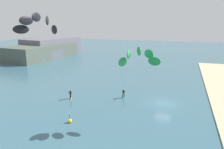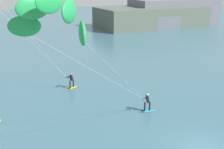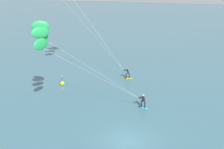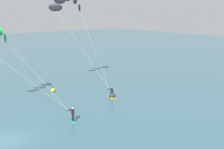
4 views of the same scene
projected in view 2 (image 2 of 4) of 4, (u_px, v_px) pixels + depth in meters
name	position (u px, v px, depth m)	size (l,w,h in m)	color
kitesurfer_nearshore	(57.00, 23.00, 13.77)	(12.16, 7.56, 10.40)	#23ADD1
distant_headland	(160.00, 15.00, 74.20)	(34.33, 17.04, 6.75)	#4C564C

